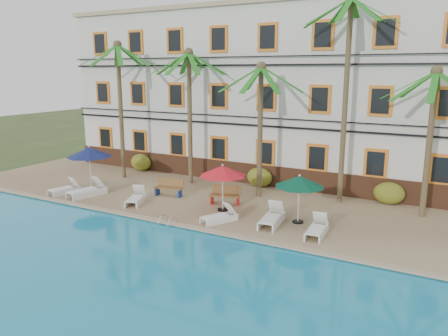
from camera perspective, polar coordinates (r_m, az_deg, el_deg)
The scene contains 25 objects.
ground at distance 20.14m, azimuth -6.63°, elevation -6.91°, with size 100.00×100.00×0.00m, color #384C23.
pool_deck at distance 24.15m, azimuth 0.20°, elevation -3.19°, with size 30.00×12.00×0.25m, color tan.
swimming_pool at distance 15.39m, azimuth -22.23°, elevation -13.77°, with size 26.00×12.00×0.20m, color #198FBC.
pool_coping at distance 19.36m, azimuth -8.19°, elevation -6.88°, with size 30.00×0.35×0.06m, color tan.
hotel_building at distance 27.76m, azimuth 5.17°, elevation 9.81°, with size 25.40×6.44×10.22m.
palm_a at distance 27.00m, azimuth -13.46°, elevation 9.70°, with size 4.39×4.39×8.18m.
palm_b at distance 25.04m, azimuth -4.53°, elevation 9.16°, with size 4.39×4.39×7.69m.
palm_c at distance 22.21m, azimuth 4.78°, elevation 7.52°, with size 4.39×4.39×6.90m.
palm_d at distance 21.72m, azimuth 15.75°, elevation 11.55°, with size 4.39×4.39×9.92m.
palm_e at distance 20.93m, azimuth 25.49°, elevation 5.68°, with size 4.39×4.39×6.68m.
shrub_left at distance 29.22m, azimuth -10.80°, elevation 0.72°, with size 1.50×0.90×1.10m, color #275819.
shrub_mid at distance 24.81m, azimuth 4.67°, elevation -1.20°, with size 1.50×0.90×1.10m, color #275819.
shrub_right at distance 22.99m, azimuth 20.76°, elevation -3.10°, with size 1.50×0.90×1.10m, color #275819.
umbrella_blue at distance 24.91m, azimuth -17.18°, elevation 1.99°, with size 2.47×2.47×2.47m.
umbrella_red at distance 20.17m, azimuth -0.18°, elevation -0.41°, with size 2.23×2.23×2.24m.
umbrella_green at distance 18.82m, azimuth 9.82°, elevation -1.77°, with size 2.15×2.15×2.16m.
lounger_a at distance 24.97m, azimuth -20.01°, elevation -2.53°, with size 0.94×1.78×0.80m.
lounger_b at distance 24.05m, azimuth -17.38°, elevation -2.76°, with size 1.20×2.16×0.97m.
lounger_c at distance 22.17m, azimuth -11.39°, elevation -3.83°, with size 1.25×1.87×0.83m.
lounger_d at distance 19.12m, azimuth -0.56°, elevation -6.30°, with size 1.28×1.73×0.78m.
lounger_e at distance 18.91m, azimuth 6.29°, elevation -6.43°, with size 0.93×2.05×0.94m.
lounger_f at distance 18.03m, azimuth 12.06°, elevation -7.72°, with size 0.76×1.81×0.83m.
bench_left at distance 23.14m, azimuth -7.18°, elevation -2.47°, with size 1.56×0.71×0.93m.
bench_right at distance 21.57m, azimuth 0.14°, elevation -3.49°, with size 1.57×0.88×0.93m.
pool_ladder at distance 19.06m, azimuth -7.36°, elevation -7.27°, with size 0.54×0.74×0.74m.
Camera 1 is at (11.04, -15.46, 6.69)m, focal length 35.00 mm.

